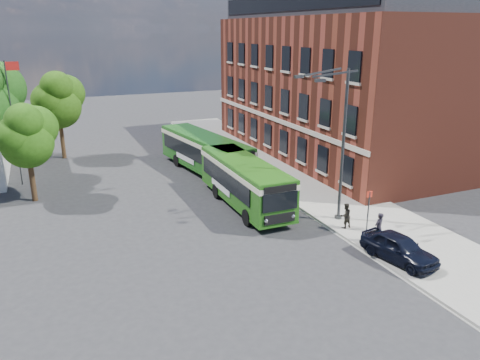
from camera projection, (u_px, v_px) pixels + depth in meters
name	position (u px, v px, depth m)	size (l,w,h in m)	color
ground	(246.00, 222.00, 28.11)	(120.00, 120.00, 0.00)	#2A2A2D
pavement	(285.00, 172.00, 37.70)	(6.00, 48.00, 0.15)	gray
kerb_line	(251.00, 177.00, 36.58)	(0.12, 48.00, 0.01)	beige
brick_office	(336.00, 77.00, 41.68)	(12.10, 26.00, 14.20)	maroon
flagpole	(13.00, 119.00, 33.33)	(0.95, 0.10, 9.00)	#313436
street_lamp	(338.00, 144.00, 26.69)	(2.96, 2.38, 9.00)	#313436
bus_stop_sign	(368.00, 208.00, 26.06)	(0.35, 0.08, 2.52)	#313436
bus_front	(245.00, 179.00, 30.13)	(2.66, 9.95, 3.02)	#226014
bus_rear	(205.00, 150.00, 37.21)	(4.25, 11.67, 3.02)	#1D5E18
parked_car	(399.00, 248.00, 22.90)	(1.61, 4.01, 1.37)	black
pedestrian_a	(379.00, 228.00, 24.84)	(0.61, 0.40, 1.67)	black
pedestrian_b	(345.00, 216.00, 26.69)	(0.72, 0.56, 1.47)	black
tree_left	(27.00, 135.00, 30.15)	(3.96, 3.77, 6.69)	#382614
tree_right	(58.00, 99.00, 40.35)	(4.58, 4.35, 7.73)	#382614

